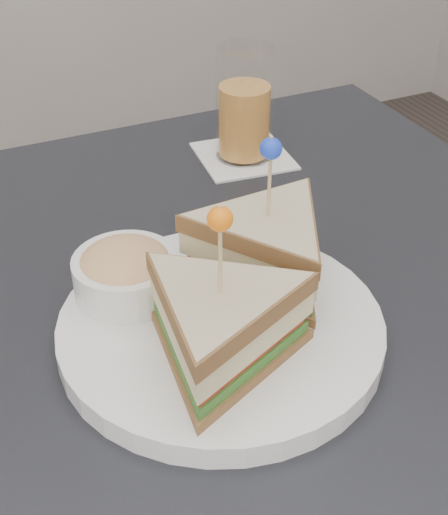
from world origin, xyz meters
The scene contains 3 objects.
table centered at (0.00, 0.00, 0.67)m, with size 0.80×0.80×0.75m.
plate_meal centered at (0.00, -0.03, 0.79)m, with size 0.32×0.30×0.16m.
drink_set centered at (0.15, 0.26, 0.81)m, with size 0.12×0.12×0.14m.
Camera 1 is at (-0.20, -0.45, 1.16)m, focal length 50.00 mm.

